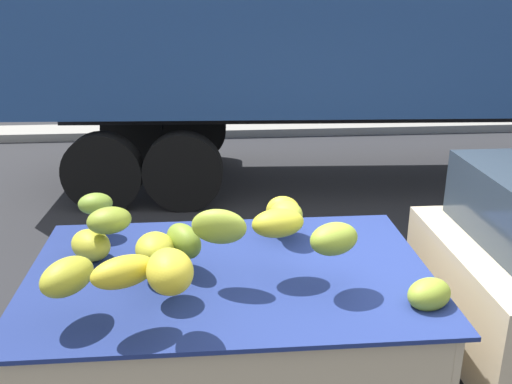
% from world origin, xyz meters
% --- Properties ---
extents(ground, '(220.00, 220.00, 0.00)m').
position_xyz_m(ground, '(0.00, 0.00, 0.00)').
color(ground, '#28282B').
extents(curb_strip, '(80.00, 0.80, 0.16)m').
position_xyz_m(curb_strip, '(0.00, 7.94, 0.08)').
color(curb_strip, gray).
rests_on(curb_strip, ground).
extents(pickup_truck, '(4.88, 1.84, 1.70)m').
position_xyz_m(pickup_truck, '(0.65, -0.17, 0.89)').
color(pickup_truck, '#CCB793').
rests_on(pickup_truck, ground).
extents(semi_trailer, '(12.11, 3.18, 3.95)m').
position_xyz_m(semi_trailer, '(1.89, 4.80, 2.54)').
color(semi_trailer, navy).
rests_on(semi_trailer, ground).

